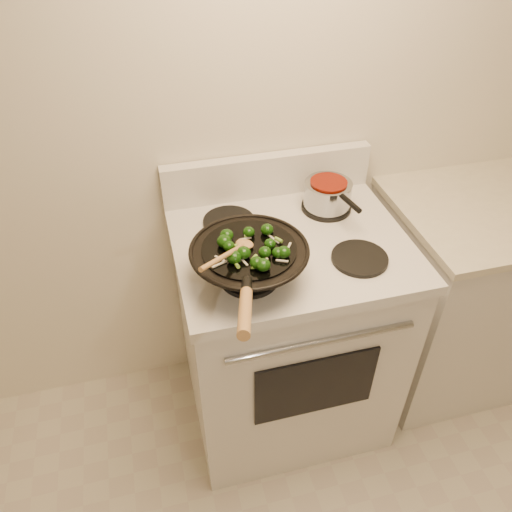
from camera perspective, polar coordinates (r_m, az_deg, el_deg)
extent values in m
plane|color=white|center=(1.76, 1.53, 18.23)|extent=(3.50, 0.00, 3.50)
cube|color=silver|center=(2.00, 3.41, -9.17)|extent=(0.76, 0.64, 0.88)
cube|color=silver|center=(1.68, 4.01, 1.23)|extent=(0.78, 0.66, 0.04)
cube|color=silver|center=(1.86, 1.33, 9.23)|extent=(0.78, 0.05, 0.16)
cylinder|color=#979BA0|center=(1.54, 7.54, -9.72)|extent=(0.60, 0.02, 0.02)
cube|color=black|center=(1.72, 6.82, -14.59)|extent=(0.42, 0.01, 0.28)
cylinder|color=black|center=(1.51, -0.75, -2.43)|extent=(0.18, 0.18, 0.01)
cylinder|color=black|center=(1.61, 11.76, -0.25)|extent=(0.18, 0.18, 0.01)
cylinder|color=black|center=(1.74, -3.11, 3.98)|extent=(0.18, 0.18, 0.01)
cylinder|color=black|center=(1.83, 8.02, 5.58)|extent=(0.18, 0.18, 0.01)
cube|color=silver|center=(2.34, 22.86, -4.16)|extent=(0.73, 0.60, 0.88)
cube|color=beige|center=(2.07, 25.98, 5.00)|extent=(0.75, 0.62, 0.03)
torus|color=black|center=(1.44, -0.78, 0.74)|extent=(0.35, 0.35, 0.01)
cylinder|color=black|center=(1.44, -0.79, 0.83)|extent=(0.28, 0.28, 0.01)
cylinder|color=black|center=(1.27, -1.06, -3.38)|extent=(0.04, 0.06, 0.04)
cylinder|color=#A67741|center=(1.16, -1.26, -6.45)|extent=(0.08, 0.19, 0.07)
ellipsoid|color=black|center=(1.38, -2.53, -0.15)|extent=(0.04, 0.04, 0.04)
cylinder|color=#508931|center=(1.39, -2.00, -0.41)|extent=(0.01, 0.02, 0.01)
ellipsoid|color=black|center=(1.40, 2.51, 0.39)|extent=(0.03, 0.03, 0.03)
ellipsoid|color=black|center=(1.40, 1.01, 0.45)|extent=(0.04, 0.04, 0.03)
ellipsoid|color=black|center=(1.44, -3.68, 1.71)|extent=(0.04, 0.04, 0.04)
cylinder|color=#508931|center=(1.45, -3.16, 1.44)|extent=(0.02, 0.02, 0.01)
ellipsoid|color=black|center=(1.43, -3.13, 1.15)|extent=(0.04, 0.04, 0.03)
ellipsoid|color=black|center=(1.36, 0.08, -0.77)|extent=(0.04, 0.04, 0.03)
ellipsoid|color=black|center=(1.48, -0.83, 2.77)|extent=(0.04, 0.04, 0.03)
cylinder|color=#508931|center=(1.48, -0.43, 2.57)|extent=(0.02, 0.02, 0.02)
ellipsoid|color=black|center=(1.43, 1.61, 1.41)|extent=(0.03, 0.03, 0.03)
ellipsoid|color=black|center=(1.46, -3.37, 2.40)|extent=(0.04, 0.04, 0.03)
ellipsoid|color=black|center=(1.36, 0.82, -1.02)|extent=(0.04, 0.04, 0.04)
cylinder|color=#508931|center=(1.37, 1.32, -1.27)|extent=(0.02, 0.02, 0.01)
ellipsoid|color=black|center=(1.40, -1.43, 0.38)|extent=(0.04, 0.04, 0.04)
ellipsoid|color=black|center=(1.40, 3.19, 0.46)|extent=(0.04, 0.04, 0.03)
ellipsoid|color=black|center=(1.49, 1.27, 3.06)|extent=(0.04, 0.04, 0.03)
cylinder|color=#508931|center=(1.49, 1.70, 2.83)|extent=(0.02, 0.02, 0.01)
cube|color=beige|center=(1.47, -1.25, 1.99)|extent=(0.04, 0.01, 0.00)
cube|color=beige|center=(1.47, 2.03, 1.95)|extent=(0.03, 0.05, 0.00)
cube|color=beige|center=(1.39, 3.00, -0.56)|extent=(0.03, 0.02, 0.00)
cube|color=beige|center=(1.40, -4.09, -0.34)|extent=(0.03, 0.04, 0.00)
cube|color=beige|center=(1.44, 3.73, 0.98)|extent=(0.03, 0.04, 0.00)
cube|color=beige|center=(1.42, -2.25, 0.40)|extent=(0.04, 0.01, 0.00)
cube|color=beige|center=(1.45, -2.99, 1.23)|extent=(0.02, 0.05, 0.00)
cube|color=beige|center=(1.39, -1.51, -0.53)|extent=(0.02, 0.05, 0.00)
cube|color=beige|center=(1.38, -4.20, -0.94)|extent=(0.05, 0.02, 0.00)
cylinder|color=#6B9D32|center=(1.46, 2.60, 1.86)|extent=(0.02, 0.02, 0.01)
cylinder|color=#6B9D32|center=(1.39, -0.23, -0.22)|extent=(0.02, 0.01, 0.01)
cylinder|color=#6B9D32|center=(1.44, -2.32, 1.17)|extent=(0.03, 0.01, 0.02)
cylinder|color=#6B9D32|center=(1.36, -0.17, -1.28)|extent=(0.03, 0.02, 0.02)
cylinder|color=#6B9D32|center=(1.47, -1.00, 2.36)|extent=(0.02, 0.02, 0.02)
cylinder|color=#6B9D32|center=(1.42, -1.76, 0.54)|extent=(0.02, 0.02, 0.01)
cylinder|color=#6B9D32|center=(1.37, -2.19, -1.08)|extent=(0.02, 0.02, 0.01)
sphere|color=beige|center=(1.39, 1.23, -0.37)|extent=(0.01, 0.01, 0.01)
sphere|color=beige|center=(1.38, -0.02, -0.79)|extent=(0.01, 0.01, 0.01)
sphere|color=beige|center=(1.41, -1.26, 0.05)|extent=(0.01, 0.01, 0.01)
sphere|color=beige|center=(1.41, -2.46, 0.28)|extent=(0.01, 0.01, 0.01)
ellipsoid|color=#A67741|center=(1.44, -1.32, 1.39)|extent=(0.07, 0.07, 0.01)
cylinder|color=#A67741|center=(1.34, -3.73, -0.06)|extent=(0.16, 0.17, 0.09)
cylinder|color=#979BA0|center=(1.80, 8.18, 7.00)|extent=(0.17, 0.17, 0.09)
cylinder|color=#650F04|center=(1.78, 8.32, 8.34)|extent=(0.13, 0.13, 0.01)
cylinder|color=black|center=(1.69, 10.77, 5.93)|extent=(0.04, 0.10, 0.02)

